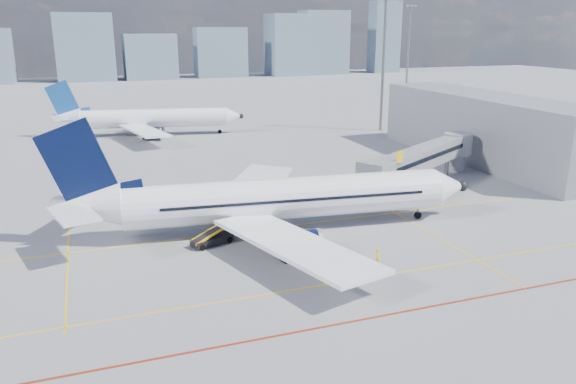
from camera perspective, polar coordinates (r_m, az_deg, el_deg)
name	(u,v)px	position (r m, az deg, el deg)	size (l,w,h in m)	color
ground	(305,256)	(50.69, 1.70, -6.54)	(420.00, 420.00, 0.00)	gray
apron_markings	(315,274)	(47.17, 2.80, -8.36)	(90.00, 35.12, 0.01)	yellow
jet_bridge	(426,157)	(74.53, 13.87, 3.50)	(23.55, 15.78, 6.30)	gray
terminal_block	(486,128)	(91.14, 19.47, 6.13)	(10.00, 42.00, 10.00)	gray
floodlight_mast_ne	(383,61)	(113.02, 9.67, 13.02)	(3.20, 0.61, 25.45)	slate
floodlight_mast_far	(408,52)	(156.84, 12.11, 13.76)	(3.20, 0.61, 25.45)	slate
distant_skyline	(109,47)	(233.75, -17.70, 13.89)	(251.88, 15.97, 31.87)	slate
main_aircraft	(269,200)	(55.87, -1.90, -0.83)	(42.79, 37.21, 12.53)	white
second_aircraft	(147,119)	(110.05, -14.15, 7.24)	(35.71, 30.83, 10.67)	white
baggage_tug	(315,249)	(50.51, 2.74, -5.78)	(2.24, 1.57, 1.45)	white
cargo_dolly	(296,248)	(49.80, 0.78, -5.72)	(3.47, 1.87, 1.82)	black
belt_loader	(213,238)	(53.66, -7.60, -4.65)	(5.80, 3.27, 2.37)	black
ramp_worker	(378,258)	(48.79, 9.11, -6.63)	(0.60, 0.40, 1.65)	yellow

